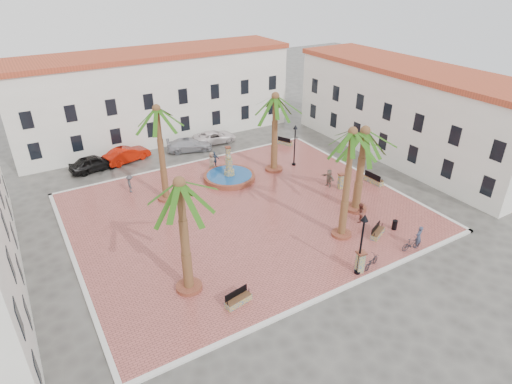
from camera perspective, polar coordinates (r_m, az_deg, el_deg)
ground at (r=34.29m, az=-1.44°, el=-2.76°), size 120.00×120.00×0.00m
plaza at (r=34.25m, az=-1.44°, el=-2.65°), size 26.00×22.00×0.15m
kerb_n at (r=43.11m, az=-8.70°, el=3.86°), size 26.30×0.30×0.16m
kerb_s at (r=27.02m, az=10.48°, el=-12.96°), size 26.30×0.30×0.16m
kerb_e at (r=41.41m, az=14.41°, el=2.20°), size 0.30×22.30×0.16m
kerb_w at (r=31.14m, az=-22.98°, el=-8.78°), size 0.30×22.30×0.16m
building_north at (r=49.54m, az=-13.29°, el=12.46°), size 30.40×7.40×9.50m
building_east at (r=46.00m, az=19.70°, el=10.03°), size 7.40×26.40×9.00m
fountain at (r=39.14m, az=-3.57°, el=2.17°), size 4.70×4.70×2.43m
palm_nw at (r=33.97m, az=-13.00°, el=9.49°), size 4.71×4.71×8.14m
palm_sw at (r=23.41m, az=-10.03°, el=-0.61°), size 5.18×5.18×7.60m
palm_s at (r=28.64m, az=12.62°, el=6.32°), size 4.69×4.69×8.30m
palm_e at (r=32.86m, az=14.20°, el=6.49°), size 5.60×5.60×7.06m
palm_ne at (r=38.73m, az=2.58°, el=11.44°), size 5.33×5.33×7.55m
bench_s at (r=25.61m, az=-2.38°, el=-14.20°), size 1.76×0.81×0.90m
bench_se at (r=32.35m, az=15.89°, el=-5.25°), size 1.71×1.14×0.87m
bench_e at (r=39.87m, az=15.41°, el=1.57°), size 0.69×1.93×1.00m
bench_ne at (r=46.90m, az=3.87°, el=6.61°), size 1.15×1.70×0.87m
lamppost_s at (r=26.88m, az=14.01°, el=-5.50°), size 0.48×0.48×4.38m
lamppost_e at (r=41.09m, az=5.22°, el=7.17°), size 0.45×0.45×4.13m
bollard_se at (r=28.24m, az=13.71°, el=-9.02°), size 0.62×0.62×1.54m
bollard_n at (r=42.77m, az=-3.75°, el=5.15°), size 0.62×0.62×1.46m
bollard_e at (r=37.98m, az=11.25°, el=1.46°), size 0.54×0.54×1.42m
litter_bin at (r=33.41m, az=18.00°, el=-4.18°), size 0.38×0.38×0.74m
cyclist_a at (r=31.69m, az=20.85°, el=-5.61°), size 0.67×0.50×1.69m
bicycle_a at (r=29.05m, az=15.13°, el=-8.98°), size 1.69×1.00×0.84m
cyclist_b at (r=33.39m, az=13.67°, el=-2.71°), size 0.97×0.93×1.57m
bicycle_b at (r=31.46m, az=20.01°, el=-6.53°), size 1.61×0.65×0.94m
pedestrian_fountain_a at (r=40.88m, az=-5.90°, el=4.14°), size 1.05×0.95×1.81m
pedestrian_fountain_b at (r=41.00m, az=-5.61°, el=4.22°), size 1.14×0.79×1.79m
pedestrian_north at (r=38.22m, az=-16.44°, el=1.07°), size 0.73×1.10×1.58m
pedestrian_east at (r=38.16m, az=9.68°, el=1.86°), size 0.58×1.52×1.60m
car_black at (r=43.77m, az=-20.81°, el=3.64°), size 4.70×2.34×1.54m
car_red at (r=44.75m, az=-16.83°, el=4.82°), size 4.86×2.73×1.52m
car_silver at (r=45.94m, az=-8.87°, el=6.24°), size 5.07×3.21×1.37m
car_white at (r=47.82m, az=-5.53°, el=7.32°), size 4.92×2.62×1.32m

